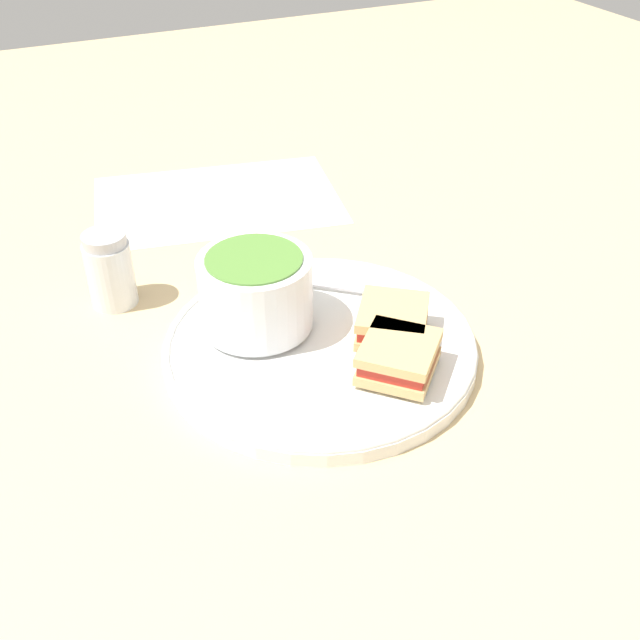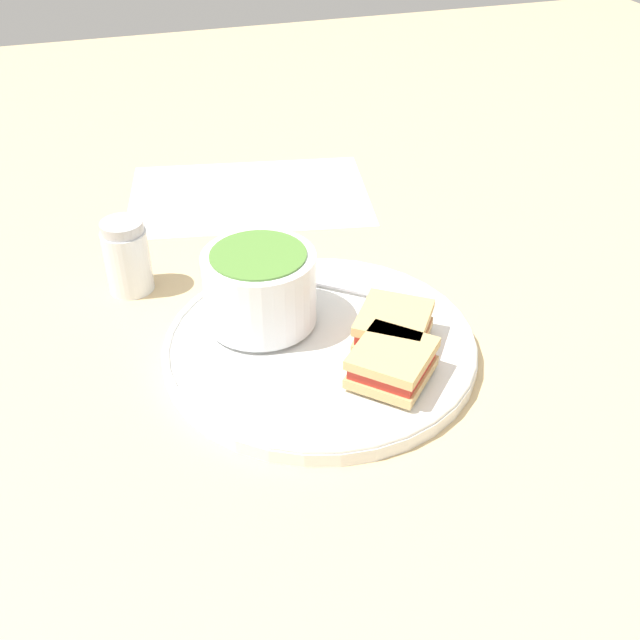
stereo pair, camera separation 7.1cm
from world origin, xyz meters
The scene contains 8 objects.
ground_plane centered at (0.00, 0.00, 0.00)m, with size 2.40×2.40×0.00m, color #D1B27F.
plate centered at (0.00, 0.00, 0.01)m, with size 0.30×0.30×0.02m.
soup_bowl centered at (0.05, 0.05, 0.06)m, with size 0.11×0.11×0.08m.
spoon centered at (0.10, -0.02, 0.02)m, with size 0.08×0.10×0.01m.
sandwich_half_near centered at (-0.07, -0.04, 0.03)m, with size 0.10×0.10×0.03m.
sandwich_half_far centered at (-0.02, -0.07, 0.03)m, with size 0.10×0.09×0.03m.
salt_shaker centered at (0.17, 0.16, 0.04)m, with size 0.05×0.05×0.08m.
menu_sheet centered at (0.36, -0.01, 0.00)m, with size 0.27×0.35×0.00m.
Camera 1 is at (-0.52, 0.24, 0.46)m, focal length 42.00 mm.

